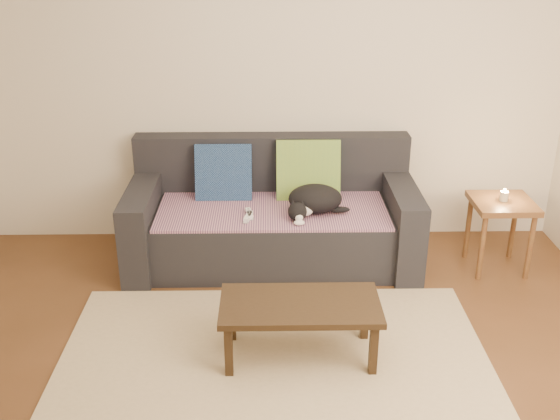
{
  "coord_description": "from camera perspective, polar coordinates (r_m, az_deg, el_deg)",
  "views": [
    {
      "loc": [
        -0.02,
        -2.89,
        2.31
      ],
      "look_at": [
        0.05,
        1.2,
        0.55
      ],
      "focal_mm": 42.0,
      "sensor_mm": 36.0,
      "label": 1
    }
  ],
  "objects": [
    {
      "name": "ground",
      "position": [
        3.7,
        -0.47,
        -15.35
      ],
      "size": [
        4.5,
        4.5,
        0.0
      ],
      "primitive_type": "plane",
      "color": "brown",
      "rests_on": "ground"
    },
    {
      "name": "cushion_green",
      "position": [
        4.94,
        2.46,
        3.35
      ],
      "size": [
        0.48,
        0.23,
        0.49
      ],
      "primitive_type": "cube",
      "rotation": [
        -0.25,
        0.0,
        0.0
      ],
      "color": "#0D5644",
      "rests_on": "throw_blanket"
    },
    {
      "name": "cushion_navy",
      "position": [
        4.94,
        -4.93,
        3.3
      ],
      "size": [
        0.42,
        0.22,
        0.43
      ],
      "primitive_type": "cube",
      "rotation": [
        -0.28,
        0.0,
        0.0
      ],
      "color": "#0F2041",
      "rests_on": "throw_blanket"
    },
    {
      "name": "back_wall",
      "position": [
        4.99,
        -0.75,
        11.61
      ],
      "size": [
        4.5,
        0.04,
        2.6
      ],
      "primitive_type": "cube",
      "color": "beige",
      "rests_on": "ground"
    },
    {
      "name": "cat",
      "position": [
        4.66,
        2.96,
        0.87
      ],
      "size": [
        0.47,
        0.44,
        0.2
      ],
      "rotation": [
        0.0,
        0.0,
        0.27
      ],
      "color": "black",
      "rests_on": "throw_blanket"
    },
    {
      "name": "coffee_table",
      "position": [
        3.77,
        1.76,
        -8.68
      ],
      "size": [
        0.91,
        0.46,
        0.36
      ],
      "color": "black",
      "rests_on": "rug"
    },
    {
      "name": "throw_blanket",
      "position": [
        4.76,
        -0.66,
        0.0
      ],
      "size": [
        1.66,
        0.74,
        0.02
      ],
      "primitive_type": "cube",
      "color": "#482B52",
      "rests_on": "sofa"
    },
    {
      "name": "sofa",
      "position": [
        4.89,
        -0.66,
        -0.87
      ],
      "size": [
        2.1,
        0.94,
        0.87
      ],
      "color": "#232328",
      "rests_on": "ground"
    },
    {
      "name": "side_table",
      "position": [
        4.95,
        18.73,
        -0.23
      ],
      "size": [
        0.43,
        0.43,
        0.53
      ],
      "color": "brown",
      "rests_on": "ground"
    },
    {
      "name": "candle",
      "position": [
        4.9,
        18.93,
        1.18
      ],
      "size": [
        0.06,
        0.06,
        0.09
      ],
      "color": "beige",
      "rests_on": "side_table"
    },
    {
      "name": "rug",
      "position": [
        3.82,
        -0.49,
        -13.88
      ],
      "size": [
        2.5,
        1.8,
        0.01
      ],
      "primitive_type": "cube",
      "color": "tan",
      "rests_on": "ground"
    },
    {
      "name": "wii_remote_a",
      "position": [
        4.59,
        -2.79,
        -0.58
      ],
      "size": [
        0.06,
        0.15,
        0.03
      ],
      "primitive_type": "cube",
      "rotation": [
        0.0,
        0.0,
        1.37
      ],
      "color": "white",
      "rests_on": "throw_blanket"
    },
    {
      "name": "wii_remote_b",
      "position": [
        4.64,
        -2.69,
        -0.3
      ],
      "size": [
        0.06,
        0.15,
        0.03
      ],
      "primitive_type": "cube",
      "rotation": [
        0.0,
        0.0,
        1.75
      ],
      "color": "white",
      "rests_on": "throw_blanket"
    }
  ]
}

